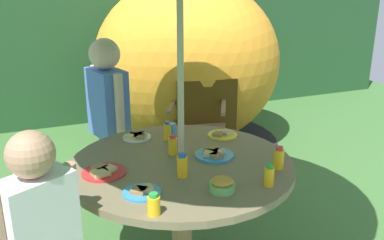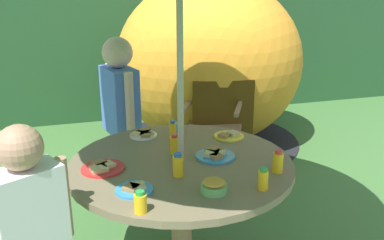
{
  "view_description": "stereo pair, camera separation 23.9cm",
  "coord_description": "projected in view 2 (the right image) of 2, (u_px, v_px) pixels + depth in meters",
  "views": [
    {
      "loc": [
        -0.8,
        -2.1,
        1.72
      ],
      "look_at": [
        0.07,
        -0.0,
        0.97
      ],
      "focal_mm": 39.5,
      "sensor_mm": 36.0,
      "label": 1
    },
    {
      "loc": [
        -0.58,
        -2.18,
        1.72
      ],
      "look_at": [
        0.07,
        -0.0,
        0.97
      ],
      "focal_mm": 39.5,
      "sensor_mm": 36.0,
      "label": 2
    }
  ],
  "objects": [
    {
      "name": "cup_near",
      "position": [
        179.0,
        128.0,
        2.89
      ],
      "size": [
        0.06,
        0.06,
        0.07
      ],
      "primitive_type": "cylinder",
      "color": "#4C99D8",
      "rests_on": "garden_table"
    },
    {
      "name": "plate_near_right",
      "position": [
        143.0,
        134.0,
        2.83
      ],
      "size": [
        0.18,
        0.18,
        0.03
      ],
      "color": "white",
      "rests_on": "garden_table"
    },
    {
      "name": "child_in_blue_shirt",
      "position": [
        120.0,
        101.0,
        3.19
      ],
      "size": [
        0.27,
        0.44,
        1.33
      ],
      "rotation": [
        0.0,
        0.0,
        -1.33
      ],
      "color": "navy",
      "rests_on": "ground_plane"
    },
    {
      "name": "plate_mid_left",
      "position": [
        229.0,
        136.0,
        2.82
      ],
      "size": [
        0.2,
        0.2,
        0.03
      ],
      "color": "yellow",
      "rests_on": "garden_table"
    },
    {
      "name": "juice_bottle_spot_a",
      "position": [
        263.0,
        179.0,
        2.1
      ],
      "size": [
        0.05,
        0.05,
        0.12
      ],
      "color": "yellow",
      "rests_on": "garden_table"
    },
    {
      "name": "snack_bowl",
      "position": [
        214.0,
        186.0,
        2.08
      ],
      "size": [
        0.13,
        0.13,
        0.07
      ],
      "color": "#66B259",
      "rests_on": "garden_table"
    },
    {
      "name": "child_in_white_shirt",
      "position": [
        29.0,
        215.0,
        1.85
      ],
      "size": [
        0.36,
        0.29,
        1.16
      ],
      "rotation": [
        0.0,
        0.0,
        0.48
      ],
      "color": "navy",
      "rests_on": "ground_plane"
    },
    {
      "name": "juice_bottle_far_right",
      "position": [
        174.0,
        145.0,
        2.54
      ],
      "size": [
        0.05,
        0.05,
        0.12
      ],
      "color": "yellow",
      "rests_on": "garden_table"
    },
    {
      "name": "plate_center_front",
      "position": [
        215.0,
        155.0,
        2.51
      ],
      "size": [
        0.23,
        0.23,
        0.03
      ],
      "color": "#338CD8",
      "rests_on": "garden_table"
    },
    {
      "name": "juice_bottle_front_edge",
      "position": [
        140.0,
        202.0,
        1.9
      ],
      "size": [
        0.06,
        0.06,
        0.11
      ],
      "color": "yellow",
      "rests_on": "garden_table"
    },
    {
      "name": "juice_bottle_near_left",
      "position": [
        278.0,
        162.0,
        2.29
      ],
      "size": [
        0.06,
        0.06,
        0.13
      ],
      "color": "yellow",
      "rests_on": "garden_table"
    },
    {
      "name": "hedge_backdrop",
      "position": [
        113.0,
        45.0,
        5.5
      ],
      "size": [
        9.0,
        0.7,
        1.83
      ],
      "primitive_type": "cube",
      "color": "#234C28",
      "rests_on": "ground_plane"
    },
    {
      "name": "wooden_chair",
      "position": [
        214.0,
        116.0,
        3.77
      ],
      "size": [
        0.65,
        0.65,
        1.02
      ],
      "rotation": [
        0.0,
        0.0,
        -0.48
      ],
      "color": "brown",
      "rests_on": "ground_plane"
    },
    {
      "name": "juice_bottle_mid_right",
      "position": [
        178.0,
        165.0,
        2.25
      ],
      "size": [
        0.06,
        0.06,
        0.13
      ],
      "color": "yellow",
      "rests_on": "garden_table"
    },
    {
      "name": "garden_table",
      "position": [
        181.0,
        180.0,
        2.49
      ],
      "size": [
        1.3,
        1.3,
        0.72
      ],
      "color": "#93704C",
      "rests_on": "ground_plane"
    },
    {
      "name": "juice_bottle_back_edge",
      "position": [
        173.0,
        130.0,
        2.77
      ],
      "size": [
        0.05,
        0.05,
        0.13
      ],
      "color": "yellow",
      "rests_on": "garden_table"
    },
    {
      "name": "dome_tent",
      "position": [
        209.0,
        63.0,
        4.48
      ],
      "size": [
        2.32,
        2.32,
        1.77
      ],
      "rotation": [
        0.0,
        0.0,
        -0.17
      ],
      "color": "orange",
      "rests_on": "ground_plane"
    },
    {
      "name": "plate_center_back",
      "position": [
        134.0,
        189.0,
        2.1
      ],
      "size": [
        0.19,
        0.19,
        0.03
      ],
      "color": "#338CD8",
      "rests_on": "garden_table"
    },
    {
      "name": "plate_far_left",
      "position": [
        102.0,
        168.0,
        2.34
      ],
      "size": [
        0.24,
        0.24,
        0.03
      ],
      "color": "red",
      "rests_on": "garden_table"
    }
  ]
}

